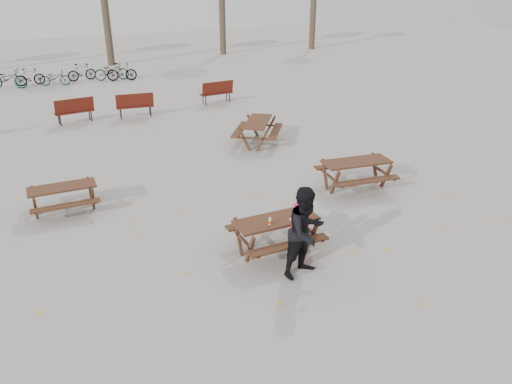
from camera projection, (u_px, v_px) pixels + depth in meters
name	position (u px, v px, depth m)	size (l,w,h in m)	color
ground	(275.00, 250.00, 10.97)	(80.00, 80.00, 0.00)	gray
main_picnic_table	(276.00, 227.00, 10.73)	(1.80, 1.45, 0.78)	#361F13
food_tray	(294.00, 219.00, 10.61)	(0.18, 0.11, 0.04)	silver
bread_roll	(294.00, 217.00, 10.60)	(0.14, 0.06, 0.05)	tan
soda_bottle	(270.00, 221.00, 10.39)	(0.07, 0.07, 0.17)	silver
child	(299.00, 232.00, 10.38)	(0.48, 0.31, 1.31)	red
adult	(306.00, 232.00, 9.78)	(0.92, 0.72, 1.89)	black
picnic_table_east	(356.00, 175.00, 13.89)	(1.89, 1.52, 0.81)	#361F13
picnic_table_north	(64.00, 199.00, 12.56)	(1.62, 1.31, 0.70)	#361F13
picnic_table_far	(257.00, 132.00, 17.44)	(1.89, 1.52, 0.81)	#361F13
park_bench_row	(104.00, 107.00, 20.10)	(11.80, 1.61, 1.03)	#5E1C12
bicycle_row	(67.00, 75.00, 26.36)	(7.45, 1.74, 1.00)	black
fallen_leaves	(249.00, 202.00, 13.22)	(11.00, 11.00, 0.01)	gold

